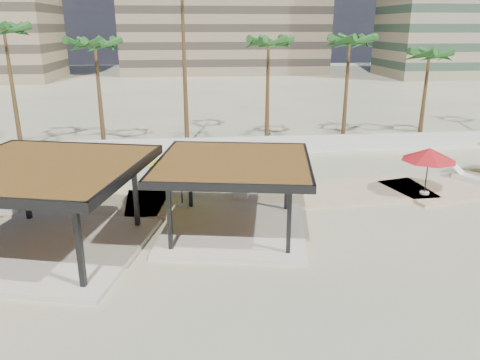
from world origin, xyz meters
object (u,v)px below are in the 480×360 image
at_px(umbrella_c, 429,155).
at_px(lounger_a, 10,202).
at_px(pavilion_central, 234,189).
at_px(pavilion_west, 46,201).
at_px(umbrella_a, 7,151).
at_px(lounger_c, 468,177).
at_px(lounger_b, 244,188).

bearing_deg(umbrella_c, lounger_a, 179.04).
xyz_separation_m(pavilion_central, pavilion_west, (-7.36, -1.28, 0.23)).
distance_m(pavilion_central, pavilion_west, 7.47).
bearing_deg(umbrella_a, lounger_a, -73.45).
distance_m(umbrella_a, umbrella_c, 22.00).
distance_m(umbrella_a, lounger_c, 25.45).
height_order(umbrella_c, lounger_a, umbrella_c).
relative_size(lounger_a, lounger_c, 1.32).
bearing_deg(umbrella_c, umbrella_a, 172.21).
bearing_deg(lounger_b, umbrella_c, -80.97).
bearing_deg(lounger_b, lounger_c, -70.51).
height_order(pavilion_west, lounger_a, pavilion_west).
relative_size(lounger_a, lounger_b, 1.08).
xyz_separation_m(lounger_a, lounger_c, (24.57, 1.54, -0.05)).
bearing_deg(lounger_b, umbrella_a, 99.01).
distance_m(pavilion_west, umbrella_c, 18.27).
bearing_deg(umbrella_a, lounger_b, -7.79).
height_order(pavilion_central, pavilion_west, pavilion_west).
bearing_deg(lounger_c, umbrella_c, 86.97).
distance_m(lounger_b, lounger_c, 12.97).
height_order(umbrella_a, lounger_b, umbrella_a).
height_order(pavilion_west, umbrella_c, pavilion_west).
height_order(pavilion_central, lounger_b, pavilion_central).
height_order(pavilion_central, lounger_a, pavilion_central).
bearing_deg(umbrella_c, lounger_b, 172.22).
height_order(pavilion_central, lounger_c, pavilion_central).
bearing_deg(pavilion_west, umbrella_a, 133.02).
bearing_deg(lounger_a, lounger_b, -100.36).
bearing_deg(pavilion_west, pavilion_central, 24.20).
distance_m(pavilion_central, umbrella_c, 10.84).
height_order(pavilion_west, lounger_c, pavilion_west).
bearing_deg(umbrella_c, pavilion_west, -165.72).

